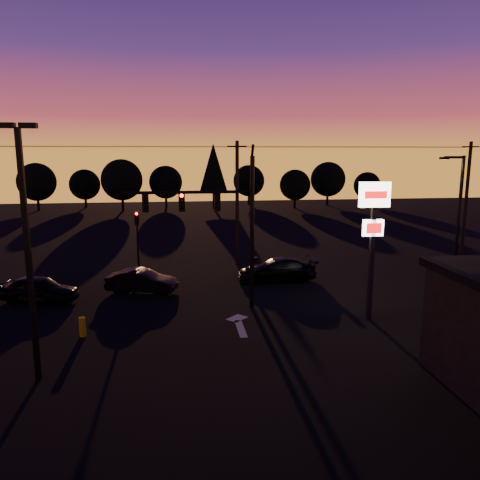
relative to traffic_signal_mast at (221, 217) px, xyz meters
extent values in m
plane|color=black|center=(0.10, -3.99, -4.94)|extent=(120.00, 120.00, 0.00)
cube|color=beige|center=(0.60, -2.99, -4.93)|extent=(0.35, 2.20, 0.01)
cube|color=beige|center=(0.60, -1.59, -4.93)|extent=(1.20, 1.20, 0.01)
cylinder|color=black|center=(1.60, 0.01, -0.94)|extent=(0.24, 0.24, 8.00)
cylinder|color=black|center=(1.60, 0.01, 3.26)|extent=(0.14, 0.52, 0.76)
cylinder|color=black|center=(-1.65, 0.01, 1.26)|extent=(6.50, 0.16, 0.16)
cube|color=black|center=(-0.20, 0.01, 0.76)|extent=(0.32, 0.22, 0.95)
sphere|color=black|center=(-0.20, -0.12, 1.11)|extent=(0.18, 0.18, 0.18)
sphere|color=black|center=(-0.20, -0.12, 0.81)|extent=(0.18, 0.18, 0.18)
sphere|color=black|center=(-0.20, -0.12, 0.51)|extent=(0.18, 0.18, 0.18)
cube|color=black|center=(-2.00, 0.01, 0.76)|extent=(0.32, 0.22, 0.95)
sphere|color=#FF0705|center=(-2.00, -0.12, 1.11)|extent=(0.18, 0.18, 0.18)
sphere|color=black|center=(-2.00, -0.12, 0.81)|extent=(0.18, 0.18, 0.18)
sphere|color=black|center=(-2.00, -0.12, 0.51)|extent=(0.18, 0.18, 0.18)
cube|color=black|center=(-3.80, 0.01, 0.76)|extent=(0.32, 0.22, 0.95)
sphere|color=black|center=(-3.80, -0.12, 1.11)|extent=(0.18, 0.18, 0.18)
sphere|color=black|center=(-3.80, -0.12, 0.81)|extent=(0.18, 0.18, 0.18)
sphere|color=black|center=(-3.80, -0.12, 0.51)|extent=(0.18, 0.18, 0.18)
cube|color=black|center=(1.78, 0.01, -2.34)|extent=(0.22, 0.18, 0.28)
cylinder|color=black|center=(-4.90, 7.51, -3.14)|extent=(0.14, 0.14, 3.60)
cube|color=black|center=(-4.90, 7.51, -1.04)|extent=(0.30, 0.20, 0.90)
sphere|color=#FF0705|center=(-4.90, 7.39, -0.72)|extent=(0.18, 0.18, 0.18)
sphere|color=black|center=(-4.90, 7.39, -1.00)|extent=(0.18, 0.18, 0.18)
sphere|color=black|center=(-4.90, 7.39, -1.28)|extent=(0.18, 0.18, 0.18)
cube|color=black|center=(-7.40, -6.99, -0.44)|extent=(0.18, 0.18, 9.00)
cube|color=black|center=(-7.75, -6.99, 4.11)|extent=(0.55, 0.30, 0.18)
cube|color=black|center=(-7.05, -6.99, 4.11)|extent=(0.55, 0.30, 0.18)
cube|color=black|center=(7.10, -2.49, -1.74)|extent=(0.22, 0.22, 6.40)
cube|color=white|center=(7.10, -2.49, 1.26)|extent=(1.50, 0.25, 1.20)
cube|color=red|center=(7.10, -2.63, 1.26)|extent=(1.10, 0.02, 0.35)
cube|color=white|center=(7.10, -2.49, -0.34)|extent=(1.00, 0.22, 0.80)
cube|color=red|center=(7.10, -2.62, -0.34)|extent=(0.75, 0.02, 0.50)
cylinder|color=black|center=(14.10, 1.51, -0.94)|extent=(0.20, 0.20, 8.00)
cylinder|color=black|center=(13.50, 1.51, 2.96)|extent=(1.20, 0.14, 0.14)
cube|color=black|center=(12.90, 1.51, 2.91)|extent=(0.50, 0.22, 0.14)
plane|color=#FFB759|center=(12.90, 1.51, 2.83)|extent=(0.35, 0.35, 0.00)
cylinder|color=black|center=(2.10, 10.01, -0.44)|extent=(0.26, 0.26, 9.00)
cube|color=black|center=(2.10, 10.01, 3.66)|extent=(1.40, 0.10, 0.10)
cylinder|color=black|center=(20.10, 10.01, -0.44)|extent=(0.26, 0.26, 9.00)
cube|color=black|center=(20.10, 10.01, 3.66)|extent=(1.40, 0.10, 0.10)
cylinder|color=black|center=(-6.90, 9.41, 3.61)|extent=(18.00, 0.02, 0.02)
cylinder|color=black|center=(-6.90, 10.01, 3.66)|extent=(18.00, 0.02, 0.02)
cylinder|color=black|center=(-6.90, 10.61, 3.61)|extent=(18.00, 0.02, 0.02)
cylinder|color=black|center=(11.10, 9.41, 3.61)|extent=(18.00, 0.02, 0.02)
cylinder|color=black|center=(11.10, 10.01, 3.66)|extent=(18.00, 0.02, 0.02)
cylinder|color=black|center=(11.10, 10.61, 3.61)|extent=(18.00, 0.02, 0.02)
cube|color=black|center=(9.10, -7.47, -3.54)|extent=(2.20, 0.05, 1.60)
cylinder|color=#A9A606|center=(-6.60, -2.95, -4.49)|extent=(0.30, 0.30, 0.89)
cylinder|color=black|center=(-21.90, 46.01, -4.12)|extent=(0.36, 0.36, 1.62)
sphere|color=black|center=(-21.90, 46.01, -0.87)|extent=(5.36, 5.36, 5.36)
cylinder|color=black|center=(-15.90, 49.01, -4.25)|extent=(0.36, 0.36, 1.38)
sphere|color=black|center=(-15.90, 49.01, -1.50)|extent=(4.54, 4.54, 4.54)
cylinder|color=black|center=(-9.90, 44.01, -4.06)|extent=(0.36, 0.36, 1.75)
sphere|color=black|center=(-9.90, 44.01, -0.56)|extent=(5.77, 5.78, 5.78)
cylinder|color=black|center=(-3.90, 48.01, -4.19)|extent=(0.36, 0.36, 1.50)
sphere|color=black|center=(-3.90, 48.01, -1.19)|extent=(4.95, 4.95, 4.95)
cylinder|color=black|center=(3.10, 45.01, -3.75)|extent=(0.36, 0.36, 2.38)
cone|color=black|center=(3.10, 45.01, 1.00)|extent=(4.18, 4.18, 7.12)
cylinder|color=black|center=(9.10, 50.01, -4.19)|extent=(0.36, 0.36, 1.50)
sphere|color=black|center=(9.10, 50.01, -1.19)|extent=(4.95, 4.95, 4.95)
cylinder|color=black|center=(15.10, 44.01, -4.25)|extent=(0.36, 0.36, 1.38)
sphere|color=black|center=(15.10, 44.01, -1.50)|extent=(4.54, 4.54, 4.54)
cylinder|color=black|center=(21.10, 47.01, -4.12)|extent=(0.36, 0.36, 1.62)
sphere|color=black|center=(21.10, 47.01, -0.87)|extent=(5.36, 5.36, 5.36)
cylinder|color=black|center=(27.10, 46.01, -4.31)|extent=(0.36, 0.36, 1.25)
sphere|color=black|center=(27.10, 46.01, -1.81)|extent=(4.12, 4.12, 4.12)
imported|color=black|center=(-9.95, 2.51, -4.20)|extent=(4.62, 2.94, 1.46)
imported|color=black|center=(-4.43, 3.62, -4.26)|extent=(4.35, 2.48, 1.36)
imported|color=black|center=(4.05, 5.04, -4.20)|extent=(5.06, 2.08, 1.46)
camera|label=1|loc=(-2.22, -23.67, 3.24)|focal=35.00mm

